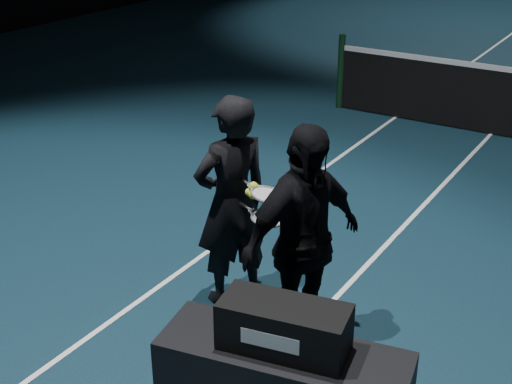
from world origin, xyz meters
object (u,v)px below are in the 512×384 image
Objects in this scene: racket_bag at (284,327)px; racket_lower at (267,219)px; tennis_balls at (252,191)px; racket_upper at (267,195)px; player_bench at (283,379)px; player_a at (232,202)px; player_b at (303,243)px.

racket_lower is at bearing 116.72° from racket_bag.
tennis_balls is at bearing 178.53° from racket_lower.
racket_bag is 1.16m from racket_upper.
player_bench is 0.93× the size of player_a.
racket_lower is (0.42, -0.15, 0.03)m from player_a.
player_a is at bearing 126.61° from player_bench.
player_b is (-0.24, 0.67, 0.64)m from player_bench.
racket_bag is at bearing -37.03° from racket_upper.
racket_bag is 0.46× the size of player_b.
player_a is 0.85m from player_b.
racket_upper is at bearing -6.48° from tennis_balls.
racket_lower reaches higher than player_bench.
tennis_balls reaches higher than racket_bag.
racket_bag is 1.05m from racket_lower.
player_bench is at bearing -32.67° from racket_lower.
player_bench is 0.93× the size of player_b.
player_a is at bearing 126.61° from racket_bag.
tennis_balls is (-0.56, 0.21, 0.19)m from player_b.
racket_bag is (0.00, 0.00, 0.41)m from player_bench.
player_a is at bearing -180.00° from racket_lower.
player_b is (0.80, -0.29, 0.00)m from player_a.
racket_bag is 0.46× the size of player_a.
racket_lower is at bearing 116.72° from player_bench.
player_b is 2.60× the size of racket_lower.
racket_lower is (-0.38, 0.14, 0.03)m from player_b.
player_bench is 1.55m from player_a.
player_a is (-1.04, 0.96, 0.64)m from player_bench.
player_a is (-1.04, 0.96, 0.23)m from racket_bag.
racket_bag is at bearing -32.67° from racket_lower.
player_b is (-0.24, 0.67, 0.23)m from racket_bag.
racket_lower is 1.00× the size of racket_upper.
player_b is at bearing 98.10° from player_a.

